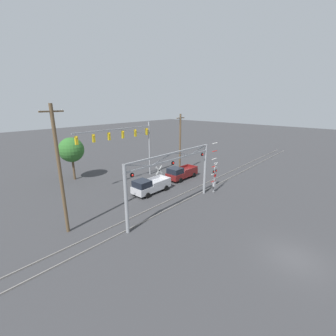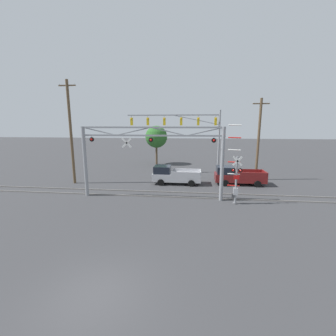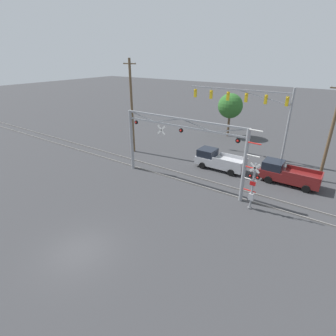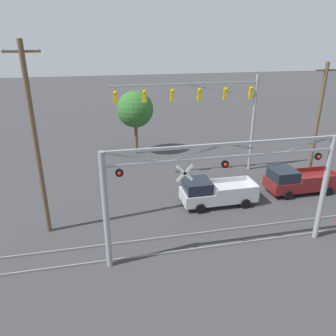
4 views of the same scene
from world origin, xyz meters
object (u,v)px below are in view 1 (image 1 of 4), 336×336
at_px(pickup_truck_following, 181,173).
at_px(utility_pole_right, 180,143).
at_px(traffic_signal_span, 130,140).
at_px(crossing_signal_mast, 214,177).
at_px(pickup_truck_lead, 150,186).
at_px(background_tree_beyond_span, 71,150).
at_px(crossing_gantry, 173,173).
at_px(utility_pole_left, 60,171).

relative_size(pickup_truck_following, utility_pole_right, 0.57).
xyz_separation_m(traffic_signal_span, pickup_truck_following, (5.07, -4.99, -4.97)).
distance_m(crossing_signal_mast, pickup_truck_lead, 8.06).
height_order(traffic_signal_span, pickup_truck_lead, traffic_signal_span).
bearing_deg(utility_pole_right, pickup_truck_following, -138.16).
height_order(traffic_signal_span, background_tree_beyond_span, traffic_signal_span).
xyz_separation_m(traffic_signal_span, background_tree_beyond_span, (-5.54, 6.45, -1.48)).
xyz_separation_m(pickup_truck_lead, pickup_truck_following, (6.74, 0.50, 0.00)).
bearing_deg(pickup_truck_following, crossing_signal_mast, -101.65).
height_order(crossing_signal_mast, pickup_truck_following, crossing_signal_mast).
relative_size(crossing_signal_mast, pickup_truck_lead, 1.23).
xyz_separation_m(pickup_truck_lead, utility_pole_right, (9.34, 2.83, 3.83)).
distance_m(crossing_gantry, background_tree_beyond_span, 17.19).
bearing_deg(utility_pole_right, utility_pole_left, -169.09).
height_order(utility_pole_left, background_tree_beyond_span, utility_pole_left).
relative_size(traffic_signal_span, background_tree_beyond_span, 1.93).
bearing_deg(traffic_signal_span, background_tree_beyond_span, 130.68).
bearing_deg(crossing_signal_mast, traffic_signal_span, 108.38).
distance_m(crossing_gantry, crossing_signal_mast, 7.24).
height_order(crossing_gantry, pickup_truck_following, crossing_gantry).
distance_m(traffic_signal_span, utility_pole_right, 8.20).
height_order(traffic_signal_span, utility_pole_right, utility_pole_right).
height_order(crossing_signal_mast, pickup_truck_lead, crossing_signal_mast).
relative_size(utility_pole_right, background_tree_beyond_span, 1.49).
xyz_separation_m(crossing_gantry, background_tree_beyond_span, (-2.36, 17.02, 0.41)).
xyz_separation_m(crossing_gantry, utility_pole_right, (10.86, 7.91, 0.75)).
height_order(crossing_gantry, background_tree_beyond_span, same).
bearing_deg(crossing_signal_mast, utility_pole_left, 163.64).
xyz_separation_m(crossing_gantry, traffic_signal_span, (3.18, 10.57, 1.89)).
xyz_separation_m(crossing_signal_mast, utility_pole_right, (3.91, 8.67, 2.64)).
bearing_deg(pickup_truck_following, background_tree_beyond_span, 132.85).
xyz_separation_m(crossing_gantry, utility_pole_left, (-9.33, 4.02, 1.58)).
height_order(pickup_truck_lead, pickup_truck_following, same).
xyz_separation_m(pickup_truck_following, utility_pole_left, (-17.58, -1.56, 4.65)).
relative_size(pickup_truck_following, background_tree_beyond_span, 0.85).
relative_size(crossing_signal_mast, utility_pole_left, 0.59).
height_order(crossing_signal_mast, background_tree_beyond_span, crossing_signal_mast).
distance_m(pickup_truck_lead, pickup_truck_following, 6.76).
distance_m(utility_pole_left, background_tree_beyond_span, 14.80).
bearing_deg(crossing_gantry, crossing_signal_mast, -6.20).
xyz_separation_m(utility_pole_left, background_tree_beyond_span, (6.97, 13.00, -1.17)).
height_order(crossing_gantry, pickup_truck_lead, crossing_gantry).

